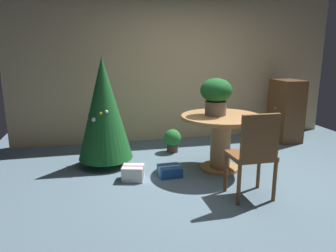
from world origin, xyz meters
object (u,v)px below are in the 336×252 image
Objects in this scene: holiday_tree at (104,109)px; gift_box_blue at (170,171)px; round_dining_table at (221,133)px; wooden_chair_near at (254,151)px; gift_box_cream at (133,173)px; potted_plant at (172,139)px; wooden_cabinet at (286,111)px; flower_vase at (216,94)px.

holiday_tree reaches higher than gift_box_blue.
wooden_chair_near is (0.00, -0.95, 0.04)m from round_dining_table.
gift_box_cream is (-0.50, -0.03, 0.03)m from gift_box_blue.
holiday_tree is 4.09× the size of potted_plant.
wooden_cabinet is at bearing 50.05° from wooden_chair_near.
gift_box_blue is at bearing -37.34° from holiday_tree.
round_dining_table is 1.07m from potted_plant.
wooden_cabinet reaches higher than round_dining_table.
flower_vase is at bearing 147.62° from round_dining_table.
wooden_chair_near reaches higher than potted_plant.
wooden_chair_near is 2.70m from wooden_cabinet.
wooden_chair_near is at bearing -43.89° from holiday_tree.
wooden_cabinet is (1.81, 1.07, -0.51)m from flower_vase.
wooden_chair_near is 1.95m from potted_plant.
wooden_cabinet is (3.29, 0.57, -0.28)m from holiday_tree.
gift_box_blue is 0.50m from gift_box_cream.
flower_vase reaches higher than gift_box_cream.
potted_plant is at bearing 73.89° from gift_box_blue.
flower_vase is 1.21m from gift_box_blue.
flower_vase reaches higher than wooden_chair_near.
flower_vase reaches higher than round_dining_table.
wooden_chair_near is 1.26m from gift_box_blue.
wooden_cabinet is at bearing 25.62° from gift_box_blue.
gift_box_cream is 0.84× the size of potted_plant.
flower_vase is 0.50× the size of wooden_chair_near.
wooden_chair_near is at bearing -85.79° from flower_vase.
flower_vase is 2.16m from wooden_cabinet.
gift_box_cream is at bearing -175.12° from round_dining_table.
round_dining_table is 2.88× the size of potted_plant.
wooden_cabinet is (2.48, 1.19, 0.50)m from gift_box_blue.
wooden_chair_near is at bearing -75.98° from potted_plant.
potted_plant reaches higher than gift_box_blue.
flower_vase is (-0.07, 0.05, 0.54)m from round_dining_table.
wooden_chair_near reaches higher than gift_box_blue.
wooden_cabinet reaches higher than potted_plant.
flower_vase is at bearing -18.60° from holiday_tree.
holiday_tree is at bearing 142.66° from gift_box_blue.
potted_plant is at bearing -174.54° from wooden_cabinet.
gift_box_cream is at bearing -176.13° from gift_box_blue.
holiday_tree is 5.15× the size of gift_box_blue.
round_dining_table is at bearing -147.20° from wooden_cabinet.
flower_vase is at bearing 7.44° from gift_box_cream.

